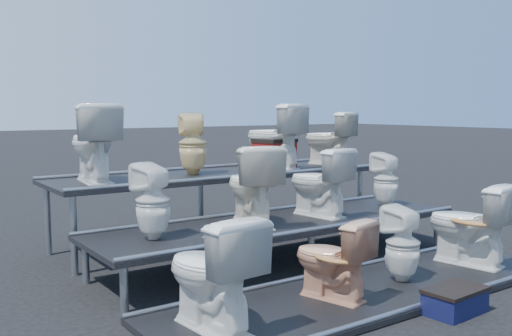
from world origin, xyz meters
TOP-DOWN VIEW (x-y plane):
  - ground at (0.00, 0.00)m, footprint 80.00×80.00m
  - tier_front at (0.00, -1.30)m, footprint 4.20×1.20m
  - tier_mid at (0.00, 0.00)m, footprint 4.20×1.20m
  - tier_back at (0.00, 1.30)m, footprint 4.20×1.20m
  - toilet_0 at (-1.64, -1.30)m, footprint 0.55×0.87m
  - toilet_1 at (-0.47, -1.30)m, footprint 0.55×0.76m
  - toilet_2 at (0.41, -1.30)m, footprint 0.34×0.34m
  - toilet_3 at (1.41, -1.30)m, footprint 0.60×0.90m
  - toilet_4 at (-1.50, 0.00)m, footprint 0.38×0.39m
  - toilet_5 at (-0.40, 0.00)m, footprint 0.67×0.91m
  - toilet_6 at (0.51, 0.00)m, footprint 0.52×0.80m
  - toilet_7 at (1.60, 0.00)m, footprint 0.31×0.31m
  - toilet_8 at (-1.59, 1.30)m, footprint 0.56×0.88m
  - toilet_9 at (-0.37, 1.30)m, footprint 0.44×0.44m
  - toilet_10 at (0.84, 1.30)m, footprint 0.66×0.93m
  - toilet_11 at (1.82, 1.30)m, footprint 0.61×0.82m
  - red_crate at (0.89, 1.33)m, footprint 0.55×0.47m
  - step_stool at (0.23, -2.02)m, footprint 0.53×0.34m

SIDE VIEW (x-z plane):
  - ground at x=0.00m, z-range 0.00..0.00m
  - tier_front at x=0.00m, z-range 0.00..0.06m
  - step_stool at x=0.23m, z-range 0.00..0.18m
  - tier_mid at x=0.00m, z-range 0.00..0.46m
  - toilet_1 at x=-0.47m, z-range 0.06..0.76m
  - toilet_2 at x=0.41m, z-range 0.06..0.77m
  - tier_back at x=0.00m, z-range 0.00..0.86m
  - toilet_3 at x=1.41m, z-range 0.06..0.91m
  - toilet_0 at x=-1.64m, z-range 0.06..0.91m
  - toilet_7 at x=1.60m, z-range 0.46..1.12m
  - toilet_4 at x=-1.50m, z-range 0.46..1.17m
  - toilet_6 at x=0.51m, z-range 0.46..1.23m
  - toilet_5 at x=-0.40m, z-range 0.46..1.29m
  - red_crate at x=0.89m, z-range 0.86..1.21m
  - toilet_9 at x=-0.37m, z-range 0.86..1.61m
  - toilet_11 at x=1.82m, z-range 0.86..1.61m
  - toilet_8 at x=-1.59m, z-range 0.86..1.71m
  - toilet_10 at x=0.84m, z-range 0.86..1.72m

